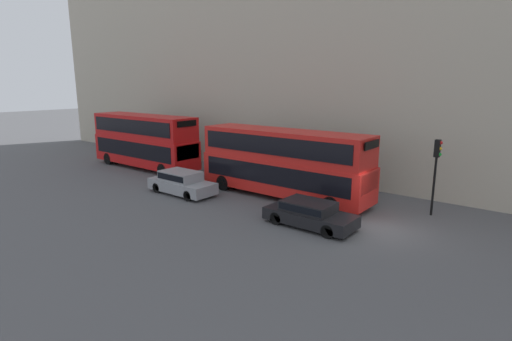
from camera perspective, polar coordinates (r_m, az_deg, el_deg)
ground_plane at (r=20.28m, az=16.98°, el=-7.89°), size 200.00×200.00×0.00m
building_facade at (r=25.84m, az=24.33°, el=15.99°), size 1.10×80.00×17.25m
bus_leading at (r=24.08m, az=3.92°, el=1.43°), size 2.59×11.03×4.11m
bus_second_in_queue at (r=33.71m, az=-15.68°, el=4.35°), size 2.59×10.51×4.33m
car_dark_sedan at (r=19.65m, az=7.64°, el=-6.02°), size 1.87×4.46×1.25m
car_hatchback at (r=25.47m, az=-10.60°, el=-1.62°), size 1.86×4.57×1.45m
traffic_light at (r=22.51m, az=24.38°, el=1.18°), size 0.30×0.36×4.03m
pedestrian at (r=32.90m, az=-8.09°, el=1.66°), size 0.36×0.36×1.69m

